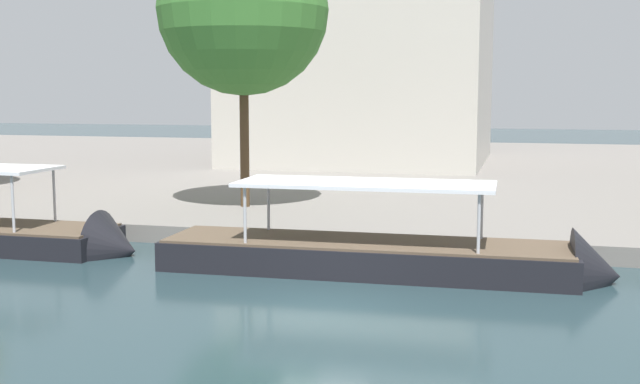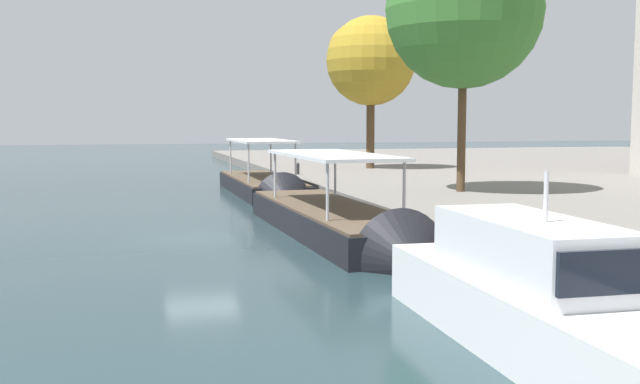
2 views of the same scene
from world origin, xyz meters
The scene contains 4 objects.
ground_plane centered at (0.00, 0.00, 0.00)m, with size 220.00×220.00×0.00m, color #23383D.
dock_promenade centered at (0.00, 34.88, 0.34)m, with size 120.00×55.00×0.67m, color slate.
tour_boat_1 centered at (1.45, 4.64, 0.39)m, with size 14.38×3.44×4.06m.
tree_1 centered at (-6.73, 13.16, 9.44)m, with size 7.43×7.43×12.33m.
Camera 1 is at (5.31, -20.00, 5.73)m, focal length 44.69 mm.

